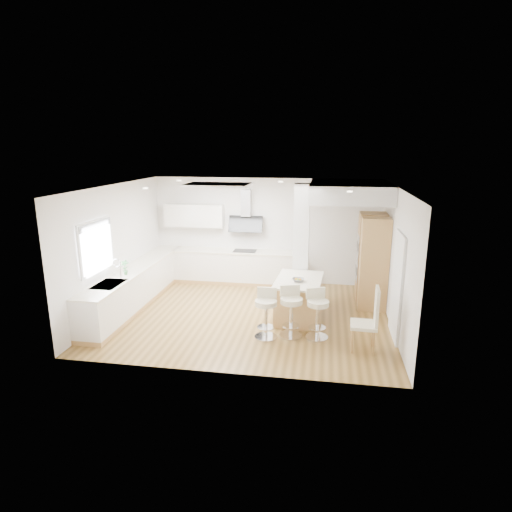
% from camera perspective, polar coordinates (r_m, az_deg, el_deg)
% --- Properties ---
extents(ground, '(6.00, 6.00, 0.00)m').
position_cam_1_polar(ground, '(9.49, -0.95, -7.87)').
color(ground, olive).
rests_on(ground, ground).
extents(ceiling, '(6.00, 5.00, 0.02)m').
position_cam_1_polar(ceiling, '(9.49, -0.95, -7.87)').
color(ceiling, silver).
rests_on(ceiling, ground).
extents(wall_back, '(6.00, 0.04, 2.80)m').
position_cam_1_polar(wall_back, '(11.46, 1.24, 3.37)').
color(wall_back, silver).
rests_on(wall_back, ground).
extents(wall_left, '(0.04, 5.00, 2.80)m').
position_cam_1_polar(wall_left, '(10.01, -18.13, 1.02)').
color(wall_left, silver).
rests_on(wall_left, ground).
extents(wall_right, '(0.04, 5.00, 2.80)m').
position_cam_1_polar(wall_right, '(9.02, 18.11, -0.41)').
color(wall_right, silver).
rests_on(wall_right, ground).
extents(skylight, '(4.10, 2.10, 0.06)m').
position_cam_1_polar(skylight, '(9.57, -5.10, 9.40)').
color(skylight, white).
rests_on(skylight, ground).
extents(window_left, '(0.06, 1.28, 1.07)m').
position_cam_1_polar(window_left, '(9.16, -20.57, 1.49)').
color(window_left, white).
rests_on(window_left, ground).
extents(doorway_right, '(0.05, 1.00, 2.10)m').
position_cam_1_polar(doorway_right, '(8.56, 18.30, -4.01)').
color(doorway_right, '#4B433B').
rests_on(doorway_right, ground).
extents(counter_left, '(0.63, 4.50, 1.35)m').
position_cam_1_polar(counter_left, '(10.33, -15.66, -3.83)').
color(counter_left, tan).
rests_on(counter_left, ground).
extents(counter_back, '(3.62, 0.63, 2.50)m').
position_cam_1_polar(counter_back, '(11.51, -3.48, -0.20)').
color(counter_back, tan).
rests_on(counter_back, ground).
extents(pillar, '(0.35, 0.35, 2.80)m').
position_cam_1_polar(pillar, '(9.85, 6.03, 1.44)').
color(pillar, white).
rests_on(pillar, ground).
extents(soffit, '(1.78, 2.20, 0.40)m').
position_cam_1_polar(soffit, '(10.10, 12.39, 8.42)').
color(soffit, silver).
rests_on(soffit, ground).
extents(oven_column, '(0.63, 1.21, 2.10)m').
position_cam_1_polar(oven_column, '(10.25, 15.19, -0.49)').
color(oven_column, tan).
rests_on(oven_column, ground).
extents(peninsula, '(1.03, 1.48, 0.94)m').
position_cam_1_polar(peninsula, '(9.24, 5.68, -5.64)').
color(peninsula, tan).
rests_on(peninsula, ground).
extents(bar_stool_a, '(0.45, 0.45, 0.98)m').
position_cam_1_polar(bar_stool_a, '(8.24, 1.34, -7.31)').
color(bar_stool_a, silver).
rests_on(bar_stool_a, ground).
extents(bar_stool_b, '(0.55, 0.55, 1.00)m').
position_cam_1_polar(bar_stool_b, '(8.32, 4.69, -7.04)').
color(bar_stool_b, silver).
rests_on(bar_stool_b, ground).
extents(bar_stool_c, '(0.56, 0.56, 0.97)m').
position_cam_1_polar(bar_stool_c, '(8.31, 8.19, -7.29)').
color(bar_stool_c, silver).
rests_on(bar_stool_c, ground).
extents(dining_chair, '(0.48, 0.48, 1.19)m').
position_cam_1_polar(dining_chair, '(7.97, 14.97, -7.92)').
color(dining_chair, beige).
rests_on(dining_chair, ground).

